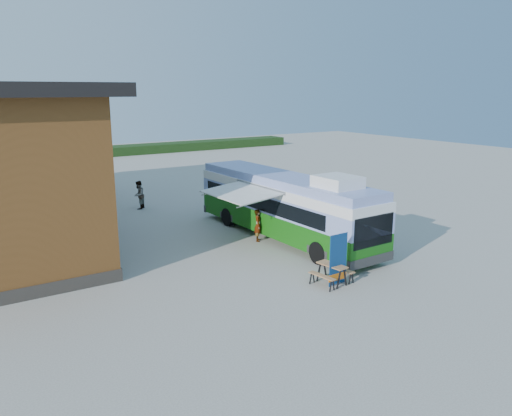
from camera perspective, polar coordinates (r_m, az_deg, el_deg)
ground at (r=22.93m, az=0.52°, el=-5.05°), size 100.00×100.00×0.00m
hedge at (r=59.98m, az=-13.41°, el=6.54°), size 40.00×3.00×1.00m
bus at (r=24.67m, az=3.26°, el=0.47°), size 2.80×11.98×3.67m
awning at (r=23.53m, az=-1.40°, el=2.17°), size 2.56×4.07×0.50m
banner at (r=19.20m, az=9.35°, el=-6.35°), size 0.88×0.19×2.01m
picnic_table at (r=19.35m, az=8.68°, el=-6.94°), size 1.50×1.37×0.77m
person_a at (r=24.38m, az=0.24°, el=-1.98°), size 0.64×0.69×1.59m
person_b at (r=31.80m, az=-13.25°, el=1.46°), size 1.07×1.09×1.76m
slurry_tanker at (r=40.22m, az=-22.48°, el=3.77°), size 2.01×5.89×2.18m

